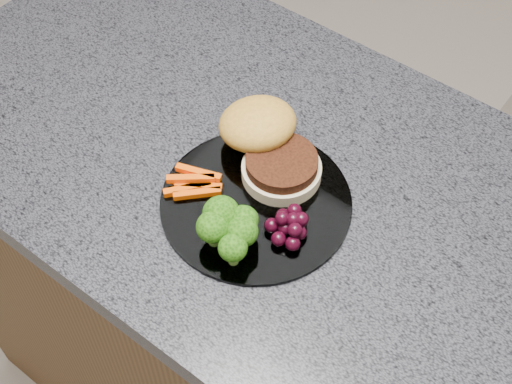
# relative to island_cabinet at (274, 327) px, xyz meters

# --- Properties ---
(island_cabinet) EXTENTS (1.20, 0.60, 0.86)m
(island_cabinet) POSITION_rel_island_cabinet_xyz_m (0.00, 0.00, 0.00)
(island_cabinet) COLOR brown
(island_cabinet) RESTS_ON ground
(countertop) EXTENTS (1.20, 0.60, 0.04)m
(countertop) POSITION_rel_island_cabinet_xyz_m (0.00, 0.00, 0.45)
(countertop) COLOR #45464E
(countertop) RESTS_ON island_cabinet
(plate) EXTENTS (0.26, 0.26, 0.01)m
(plate) POSITION_rel_island_cabinet_xyz_m (0.00, -0.06, 0.47)
(plate) COLOR white
(plate) RESTS_ON countertop
(burger) EXTENTS (0.21, 0.17, 0.06)m
(burger) POSITION_rel_island_cabinet_xyz_m (-0.04, 0.01, 0.50)
(burger) COLOR beige
(burger) RESTS_ON plate
(carrot_sticks) EXTENTS (0.08, 0.07, 0.02)m
(carrot_sticks) POSITION_rel_island_cabinet_xyz_m (-0.08, -0.09, 0.48)
(carrot_sticks) COLOR #F95304
(carrot_sticks) RESTS_ON plate
(broccoli) EXTENTS (0.09, 0.08, 0.06)m
(broccoli) POSITION_rel_island_cabinet_xyz_m (0.01, -0.13, 0.51)
(broccoli) COLOR #5B8A32
(broccoli) RESTS_ON plate
(grape_bunch) EXTENTS (0.06, 0.06, 0.03)m
(grape_bunch) POSITION_rel_island_cabinet_xyz_m (0.07, -0.08, 0.49)
(grape_bunch) COLOR black
(grape_bunch) RESTS_ON plate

